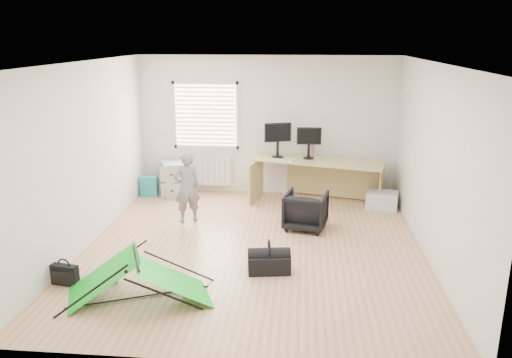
# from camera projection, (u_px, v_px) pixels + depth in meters

# --- Properties ---
(ground) EXTENTS (5.50, 5.50, 0.00)m
(ground) POSITION_uv_depth(u_px,v_px,m) (254.00, 247.00, 7.47)
(ground) COLOR tan
(ground) RESTS_ON ground
(back_wall) EXTENTS (5.00, 0.02, 2.70)m
(back_wall) POSITION_uv_depth(u_px,v_px,m) (267.00, 126.00, 9.72)
(back_wall) COLOR silver
(back_wall) RESTS_ON ground
(window) EXTENTS (1.20, 0.06, 1.20)m
(window) POSITION_uv_depth(u_px,v_px,m) (206.00, 115.00, 9.74)
(window) COLOR silver
(window) RESTS_ON back_wall
(radiator) EXTENTS (1.00, 0.12, 0.60)m
(radiator) POSITION_uv_depth(u_px,v_px,m) (207.00, 170.00, 10.00)
(radiator) COLOR silver
(radiator) RESTS_ON back_wall
(desk) EXTENTS (2.50, 1.35, 0.81)m
(desk) POSITION_uv_depth(u_px,v_px,m) (318.00, 181.00, 9.41)
(desk) COLOR tan
(desk) RESTS_ON ground
(filing_cabinet) EXTENTS (0.63, 0.70, 0.67)m
(filing_cabinet) POSITION_uv_depth(u_px,v_px,m) (174.00, 178.00, 9.84)
(filing_cabinet) COLOR #A8ABAE
(filing_cabinet) RESTS_ON ground
(monitor_left) EXTENTS (0.52, 0.27, 0.49)m
(monitor_left) POSITION_uv_depth(u_px,v_px,m) (278.00, 145.00, 9.43)
(monitor_left) COLOR black
(monitor_left) RESTS_ON desk
(monitor_right) EXTENTS (0.46, 0.11, 0.44)m
(monitor_right) POSITION_uv_depth(u_px,v_px,m) (309.00, 147.00, 9.36)
(monitor_right) COLOR black
(monitor_right) RESTS_ON desk
(keyboard) EXTENTS (0.45, 0.24, 0.02)m
(keyboard) POSITION_uv_depth(u_px,v_px,m) (282.00, 160.00, 9.26)
(keyboard) COLOR beige
(keyboard) RESTS_ON desk
(thermos) EXTENTS (0.08, 0.08, 0.26)m
(thermos) POSITION_uv_depth(u_px,v_px,m) (312.00, 150.00, 9.57)
(thermos) COLOR #A95E73
(thermos) RESTS_ON desk
(office_chair) EXTENTS (0.78, 0.79, 0.61)m
(office_chair) POSITION_uv_depth(u_px,v_px,m) (306.00, 211.00, 8.13)
(office_chair) COLOR black
(office_chair) RESTS_ON ground
(person) EXTENTS (0.53, 0.47, 1.22)m
(person) POSITION_uv_depth(u_px,v_px,m) (187.00, 187.00, 8.33)
(person) COLOR slate
(person) RESTS_ON ground
(kite) EXTENTS (1.86, 1.36, 0.53)m
(kite) POSITION_uv_depth(u_px,v_px,m) (138.00, 278.00, 5.95)
(kite) COLOR #12BE21
(kite) RESTS_ON ground
(storage_crate) EXTENTS (0.63, 0.50, 0.31)m
(storage_crate) POSITION_uv_depth(u_px,v_px,m) (382.00, 200.00, 9.12)
(storage_crate) COLOR silver
(storage_crate) RESTS_ON ground
(tote_bag) EXTENTS (0.34, 0.16, 0.40)m
(tote_bag) POSITION_uv_depth(u_px,v_px,m) (149.00, 186.00, 9.78)
(tote_bag) COLOR teal
(tote_bag) RESTS_ON ground
(laptop_bag) EXTENTS (0.37, 0.17, 0.27)m
(laptop_bag) POSITION_uv_depth(u_px,v_px,m) (65.00, 275.00, 6.32)
(laptop_bag) COLOR black
(laptop_bag) RESTS_ON ground
(white_box) EXTENTS (0.11, 0.11, 0.09)m
(white_box) POSITION_uv_depth(u_px,v_px,m) (115.00, 279.00, 6.40)
(white_box) COLOR silver
(white_box) RESTS_ON ground
(duffel_bag) EXTENTS (0.60, 0.36, 0.24)m
(duffel_bag) POSITION_uv_depth(u_px,v_px,m) (269.00, 264.00, 6.65)
(duffel_bag) COLOR black
(duffel_bag) RESTS_ON ground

